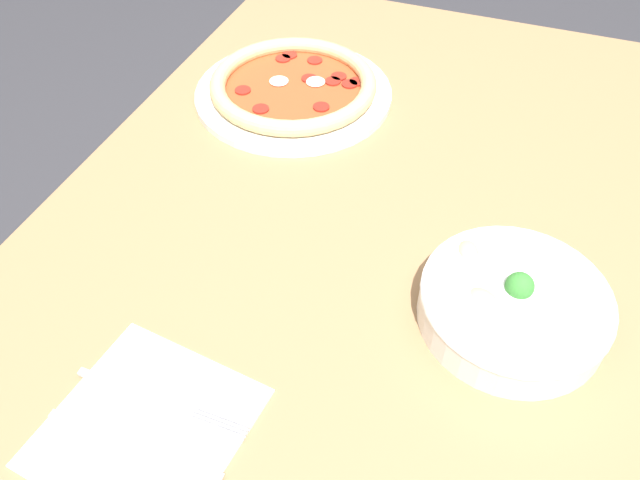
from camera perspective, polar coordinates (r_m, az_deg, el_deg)
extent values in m
plane|color=#333338|center=(1.49, 1.70, -18.52)|extent=(8.00, 8.00, 0.00)
cube|color=#99724C|center=(0.87, 2.76, 3.02)|extent=(1.19, 0.78, 0.03)
cylinder|color=olive|center=(1.58, -2.79, 7.92)|extent=(0.06, 0.06, 0.74)
cylinder|color=olive|center=(1.50, 20.55, 2.07)|extent=(0.06, 0.06, 0.74)
cylinder|color=white|center=(1.05, -2.43, 13.23)|extent=(0.32, 0.32, 0.01)
torus|color=#DBB77A|center=(1.04, -2.47, 14.11)|extent=(0.27, 0.27, 0.03)
cylinder|color=#B74723|center=(1.05, -2.45, 13.64)|extent=(0.24, 0.24, 0.01)
cylinder|color=maroon|center=(1.00, -5.44, 11.85)|extent=(0.03, 0.03, 0.00)
cylinder|color=maroon|center=(1.00, 0.11, 12.07)|extent=(0.03, 0.03, 0.00)
cylinder|color=maroon|center=(1.05, 2.71, 14.05)|extent=(0.03, 0.03, 0.00)
cylinder|color=maroon|center=(1.07, -0.99, 14.55)|extent=(0.03, 0.03, 0.00)
cylinder|color=maroon|center=(1.07, 1.73, 14.72)|extent=(0.03, 0.03, 0.00)
cylinder|color=maroon|center=(1.11, -0.48, 16.10)|extent=(0.03, 0.03, 0.00)
cylinder|color=maroon|center=(1.13, -2.80, 16.54)|extent=(0.03, 0.03, 0.00)
cylinder|color=maroon|center=(1.12, -3.41, 16.23)|extent=(0.03, 0.03, 0.00)
cylinder|color=maroon|center=(1.04, -7.07, 13.43)|extent=(0.03, 0.03, 0.00)
cylinder|color=maroon|center=(1.06, 1.18, 14.31)|extent=(0.03, 0.03, 0.00)
cylinder|color=maroon|center=(1.06, 3.43, 14.26)|extent=(0.03, 0.03, 0.00)
ellipsoid|color=silver|center=(1.06, -3.78, 14.31)|extent=(0.03, 0.03, 0.01)
ellipsoid|color=silver|center=(1.06, -0.41, 14.29)|extent=(0.03, 0.03, 0.01)
cylinder|color=white|center=(0.74, 17.23, -5.83)|extent=(0.21, 0.21, 0.05)
torus|color=white|center=(0.72, 17.54, -4.96)|extent=(0.21, 0.21, 0.01)
ellipsoid|color=tan|center=(0.75, 13.37, -1.03)|extent=(0.04, 0.03, 0.02)
ellipsoid|color=tan|center=(0.71, 14.63, -5.17)|extent=(0.03, 0.04, 0.02)
ellipsoid|color=tan|center=(0.74, 22.79, -6.72)|extent=(0.04, 0.03, 0.02)
ellipsoid|color=tan|center=(0.71, 22.50, -9.45)|extent=(0.04, 0.04, 0.02)
ellipsoid|color=tan|center=(0.71, 16.74, -6.98)|extent=(0.04, 0.04, 0.02)
sphere|color=#388433|center=(0.72, 17.78, -4.03)|extent=(0.03, 0.03, 0.03)
cube|color=white|center=(0.67, -15.58, -16.13)|extent=(0.21, 0.21, 0.00)
cube|color=silver|center=(0.69, -16.51, -13.17)|extent=(0.01, 0.14, 0.00)
cube|color=silver|center=(0.65, -9.36, -16.68)|extent=(0.00, 0.06, 0.00)
cube|color=silver|center=(0.65, -9.18, -16.37)|extent=(0.00, 0.06, 0.00)
cube|color=silver|center=(0.66, -9.01, -16.07)|extent=(0.00, 0.06, 0.00)
cube|color=silver|center=(0.66, -8.83, -15.77)|extent=(0.00, 0.06, 0.00)
cube|color=silver|center=(0.69, -20.83, -15.65)|extent=(0.01, 0.08, 0.01)
cube|color=silver|center=(0.65, -13.77, -18.94)|extent=(0.02, 0.12, 0.00)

